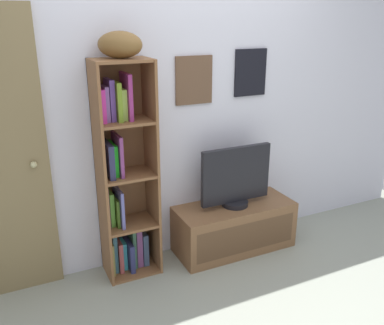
{
  "coord_description": "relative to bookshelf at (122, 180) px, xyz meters",
  "views": [
    {
      "loc": [
        -1.27,
        -1.78,
        1.89
      ],
      "look_at": [
        -0.02,
        0.85,
        0.86
      ],
      "focal_mm": 38.86,
      "sensor_mm": 36.0,
      "label": 1
    }
  ],
  "objects": [
    {
      "name": "television",
      "position": [
        0.92,
        -0.09,
        -0.1
      ],
      "size": [
        0.61,
        0.22,
        0.5
      ],
      "color": "black",
      "rests_on": "tv_stand"
    },
    {
      "name": "bookshelf",
      "position": [
        0.0,
        0.0,
        0.0
      ],
      "size": [
        0.4,
        0.3,
        1.62
      ],
      "color": "brown",
      "rests_on": "ground"
    },
    {
      "name": "football",
      "position": [
        0.03,
        -0.03,
        0.96
      ],
      "size": [
        0.35,
        0.31,
        0.18
      ],
      "primitive_type": "ellipsoid",
      "rotation": [
        0.0,
        0.0,
        -0.59
      ],
      "color": "brown",
      "rests_on": "bookshelf"
    },
    {
      "name": "tv_stand",
      "position": [
        0.92,
        -0.09,
        -0.55
      ],
      "size": [
        1.0,
        0.41,
        0.4
      ],
      "color": "brown",
      "rests_on": "ground"
    },
    {
      "name": "back_wall",
      "position": [
        0.53,
        0.15,
        0.49
      ],
      "size": [
        4.8,
        0.08,
        2.47
      ],
      "color": "silver",
      "rests_on": "ground"
    }
  ]
}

